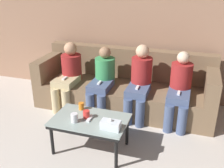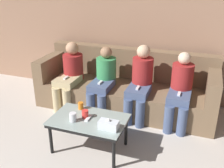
{
  "view_description": "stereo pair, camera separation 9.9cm",
  "coord_description": "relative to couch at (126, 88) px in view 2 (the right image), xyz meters",
  "views": [
    {
      "loc": [
        1.0,
        -0.13,
        2.05
      ],
      "look_at": [
        0.0,
        2.96,
        0.66
      ],
      "focal_mm": 42.0,
      "sensor_mm": 36.0,
      "label": 1
    },
    {
      "loc": [
        1.1,
        -0.1,
        2.05
      ],
      "look_at": [
        0.0,
        2.96,
        0.66
      ],
      "focal_mm": 42.0,
      "sensor_mm": 36.0,
      "label": 2
    }
  ],
  "objects": [
    {
      "name": "seated_person_left_end",
      "position": [
        -0.87,
        -0.23,
        0.23
      ],
      "size": [
        0.32,
        0.66,
        1.03
      ],
      "color": "tan",
      "rests_on": "ground_plane"
    },
    {
      "name": "coffee_table",
      "position": [
        -0.08,
        -1.26,
        0.06
      ],
      "size": [
        0.9,
        0.57,
        0.43
      ],
      "color": "#8C9E99",
      "rests_on": "ground_plane"
    },
    {
      "name": "seated_person_mid_right",
      "position": [
        0.29,
        -0.23,
        0.25
      ],
      "size": [
        0.31,
        0.65,
        1.09
      ],
      "color": "#47567A",
      "rests_on": "ground_plane"
    },
    {
      "name": "cup_near_right",
      "position": [
        -0.13,
        -1.24,
        0.16
      ],
      "size": [
        0.08,
        0.08,
        0.1
      ],
      "color": "red",
      "rests_on": "coffee_table"
    },
    {
      "name": "wall_back",
      "position": [
        0.0,
        0.51,
        0.98
      ],
      "size": [
        12.0,
        0.06,
        2.6
      ],
      "color": "#9E755B",
      "rests_on": "ground_plane"
    },
    {
      "name": "couch",
      "position": [
        0.0,
        0.0,
        0.0
      ],
      "size": [
        2.78,
        0.91,
        0.91
      ],
      "color": "brown",
      "rests_on": "ground_plane"
    },
    {
      "name": "game_remote",
      "position": [
        -0.08,
        -1.26,
        0.12
      ],
      "size": [
        0.04,
        0.15,
        0.02
      ],
      "color": "white",
      "rests_on": "coffee_table"
    },
    {
      "name": "seated_person_mid_left",
      "position": [
        -0.29,
        -0.24,
        0.21
      ],
      "size": [
        0.31,
        0.65,
        1.01
      ],
      "color": "#47567A",
      "rests_on": "ground_plane"
    },
    {
      "name": "cup_near_left",
      "position": [
        -0.28,
        -1.07,
        0.16
      ],
      "size": [
        0.07,
        0.07,
        0.09
      ],
      "color": "orange",
      "rests_on": "coffee_table"
    },
    {
      "name": "cup_far_center",
      "position": [
        -0.23,
        -1.37,
        0.16
      ],
      "size": [
        0.08,
        0.08,
        0.11
      ],
      "color": "silver",
      "rests_on": "coffee_table"
    },
    {
      "name": "tissue_box",
      "position": [
        0.22,
        -1.38,
        0.16
      ],
      "size": [
        0.22,
        0.12,
        0.13
      ],
      "color": "silver",
      "rests_on": "coffee_table"
    },
    {
      "name": "seated_person_right_end",
      "position": [
        0.87,
        -0.24,
        0.22
      ],
      "size": [
        0.31,
        0.66,
        1.04
      ],
      "color": "#47567A",
      "rests_on": "ground_plane"
    }
  ]
}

